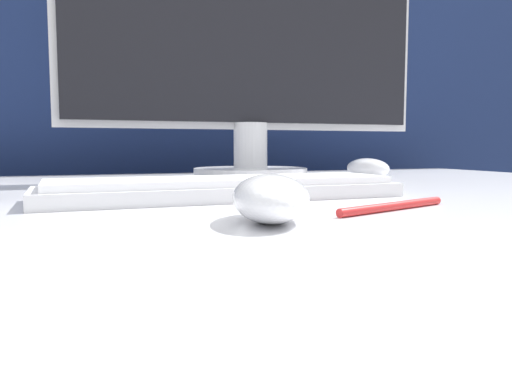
% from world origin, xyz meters
% --- Properties ---
extents(partition_panel, '(5.00, 0.03, 1.50)m').
position_xyz_m(partition_panel, '(0.00, 0.66, 0.75)').
color(partition_panel, navy).
rests_on(partition_panel, ground_plane).
extents(computer_mouse_near, '(0.09, 0.12, 0.04)m').
position_xyz_m(computer_mouse_near, '(-0.05, -0.21, 0.77)').
color(computer_mouse_near, white).
rests_on(computer_mouse_near, desk).
extents(keyboard, '(0.41, 0.12, 0.02)m').
position_xyz_m(keyboard, '(-0.03, -0.03, 0.77)').
color(keyboard, silver).
rests_on(keyboard, desk).
extents(monitor, '(0.66, 0.20, 0.48)m').
position_xyz_m(monitor, '(0.11, 0.28, 1.01)').
color(monitor, silver).
rests_on(monitor, desk).
extents(computer_mouse_far, '(0.06, 0.11, 0.04)m').
position_xyz_m(computer_mouse_far, '(0.32, 0.22, 0.77)').
color(computer_mouse_far, white).
rests_on(computer_mouse_far, desk).
extents(pen, '(0.15, 0.06, 0.01)m').
position_xyz_m(pen, '(0.09, -0.18, 0.76)').
color(pen, red).
rests_on(pen, desk).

